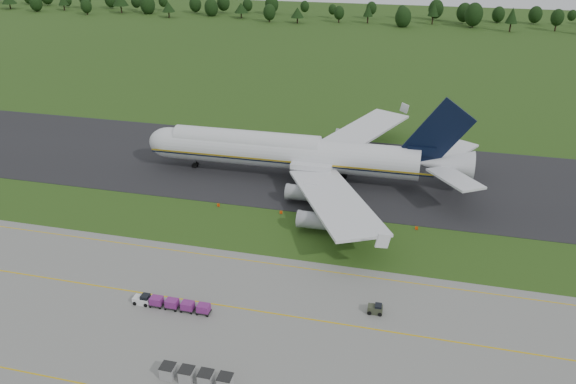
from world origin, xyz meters
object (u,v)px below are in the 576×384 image
(utility_cart, at_px, (375,310))
(uld_row, at_px, (196,376))
(aircraft, at_px, (295,153))
(edge_markers, at_px, (314,216))
(baggage_train, at_px, (170,304))

(utility_cart, bearing_deg, uld_row, -136.68)
(aircraft, height_order, utility_cart, aircraft)
(aircraft, relative_size, uld_row, 7.73)
(aircraft, bearing_deg, uld_row, -87.90)
(utility_cart, bearing_deg, edge_markers, 118.74)
(edge_markers, bearing_deg, utility_cart, -61.26)
(uld_row, distance_m, edge_markers, 43.51)
(aircraft, distance_m, edge_markers, 19.09)
(utility_cart, height_order, edge_markers, utility_cart)
(baggage_train, height_order, utility_cart, baggage_train)
(uld_row, height_order, edge_markers, uld_row)
(utility_cart, distance_m, edge_markers, 28.72)
(baggage_train, distance_m, edge_markers, 34.07)
(uld_row, bearing_deg, utility_cart, 43.32)
(aircraft, distance_m, utility_cart, 47.28)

